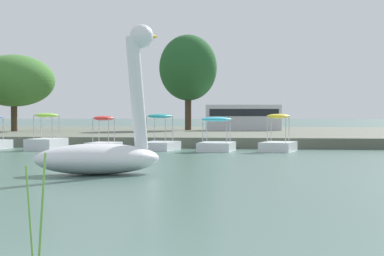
{
  "coord_description": "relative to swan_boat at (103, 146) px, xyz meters",
  "views": [
    {
      "loc": [
        2.1,
        -5.13,
        1.62
      ],
      "look_at": [
        -1.56,
        20.59,
        1.1
      ],
      "focal_mm": 67.09,
      "sensor_mm": 36.0,
      "label": 1
    }
  ],
  "objects": [
    {
      "name": "shore_bank_far",
      "position": [
        2.93,
        28.47,
        -0.51
      ],
      "size": [
        121.63,
        27.84,
        0.5
      ],
      "primitive_type": "cube",
      "color": "#5B6051",
      "rests_on": "ground_plane"
    },
    {
      "name": "swan_boat",
      "position": [
        0.0,
        0.0,
        0.0
      ],
      "size": [
        3.69,
        2.72,
        4.03
      ],
      "color": "white",
      "rests_on": "ground_plane"
    },
    {
      "name": "pedal_boat_yellow",
      "position": [
        4.37,
        12.48,
        -0.36
      ],
      "size": [
        1.65,
        2.3,
        1.61
      ],
      "color": "white",
      "rests_on": "ground_plane"
    },
    {
      "name": "pedal_boat_cyan",
      "position": [
        1.71,
        12.36,
        -0.31
      ],
      "size": [
        1.52,
        2.31,
        1.48
      ],
      "color": "white",
      "rests_on": "ground_plane"
    },
    {
      "name": "pedal_boat_teal",
      "position": [
        -0.89,
        12.86,
        -0.28
      ],
      "size": [
        1.59,
        2.41,
        1.61
      ],
      "color": "white",
      "rests_on": "ground_plane"
    },
    {
      "name": "pedal_boat_red",
      "position": [
        -3.34,
        12.38,
        -0.34
      ],
      "size": [
        1.31,
        1.94,
        1.52
      ],
      "color": "white",
      "rests_on": "ground_plane"
    },
    {
      "name": "pedal_boat_lime",
      "position": [
        -6.0,
        12.45,
        -0.32
      ],
      "size": [
        1.3,
        2.41,
        1.65
      ],
      "color": "white",
      "rests_on": "ground_plane"
    },
    {
      "name": "tree_broadleaf_behind_dock",
      "position": [
        -12.56,
        24.86,
        2.95
      ],
      "size": [
        7.11,
        7.19,
        4.86
      ],
      "color": "#423323",
      "rests_on": "shore_bank_far"
    },
    {
      "name": "tree_sapling_by_fence",
      "position": [
        -2.17,
        30.19,
        4.01
      ],
      "size": [
        4.05,
        4.08,
        6.55
      ],
      "color": "#423323",
      "rests_on": "shore_bank_far"
    },
    {
      "name": "parked_van",
      "position": [
        1.67,
        29.43,
        0.67
      ],
      "size": [
        5.17,
        2.44,
        1.71
      ],
      "color": "silver",
      "rests_on": "shore_bank_far"
    }
  ]
}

